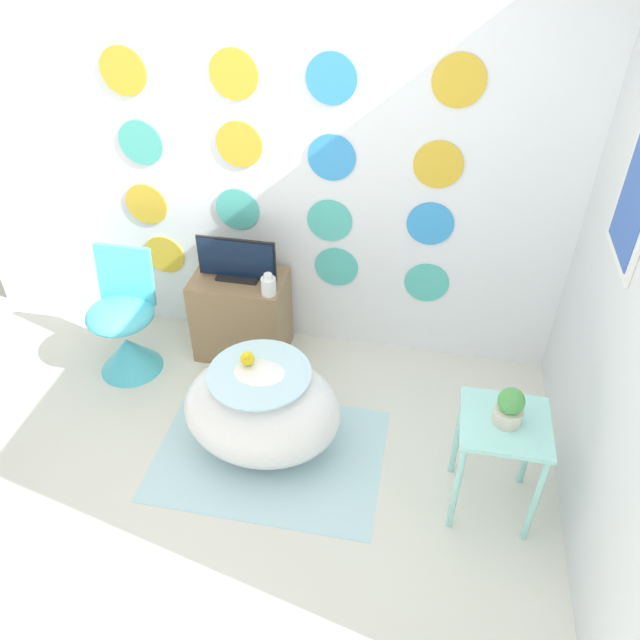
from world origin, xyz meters
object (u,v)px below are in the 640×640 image
at_px(chair, 126,334).
at_px(tv, 237,261).
at_px(potted_plant_left, 510,407).
at_px(bathtub, 262,410).
at_px(vase, 268,285).

bearing_deg(chair, tv, 25.03).
bearing_deg(potted_plant_left, tv, 149.02).
bearing_deg(bathtub, tv, 114.06).
height_order(bathtub, chair, chair).
bearing_deg(potted_plant_left, bathtub, 173.07).
relative_size(bathtub, tv, 1.74).
height_order(chair, vase, chair).
distance_m(bathtub, vase, 0.75).
distance_m(chair, tv, 0.84).
bearing_deg(tv, potted_plant_left, -30.98).
xyz_separation_m(bathtub, vase, (-0.12, 0.66, 0.34)).
relative_size(bathtub, potted_plant_left, 4.44).
distance_m(vase, potted_plant_left, 1.55).
xyz_separation_m(chair, vase, (0.88, 0.18, 0.36)).
height_order(chair, potted_plant_left, chair).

